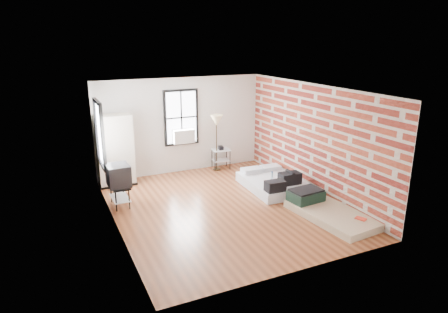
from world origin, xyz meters
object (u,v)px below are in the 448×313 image
side_table (221,153)px  tv_stand (119,177)px  wardrobe (115,151)px  floor_lamp (216,123)px  mattress_main (274,182)px  mattress_bare (326,210)px

side_table → tv_stand: (-3.37, -1.59, 0.26)m
wardrobe → side_table: (3.16, 0.07, -0.48)m
wardrobe → floor_lamp: wardrobe is taller
mattress_main → floor_lamp: 2.57m
mattress_bare → tv_stand: size_ratio=2.12×
mattress_main → wardrobe: wardrobe is taller
floor_lamp → side_table: bearing=21.8°
mattress_bare → side_table: side_table is taller
mattress_bare → side_table: bearing=94.9°
side_table → tv_stand: size_ratio=0.69×
floor_lamp → tv_stand: (-3.20, -1.52, -0.72)m
side_table → mattress_main: bearing=-74.9°
mattress_main → floor_lamp: bearing=112.4°
side_table → floor_lamp: bearing=-158.2°
mattress_bare → floor_lamp: 4.34m
mattress_bare → floor_lamp: floor_lamp is taller
mattress_main → floor_lamp: size_ratio=1.15×
mattress_bare → floor_lamp: bearing=97.4°
mattress_bare → wardrobe: size_ratio=1.13×
mattress_main → mattress_bare: size_ratio=0.90×
mattress_bare → tv_stand: tv_stand is taller
wardrobe → mattress_main: bearing=-28.2°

